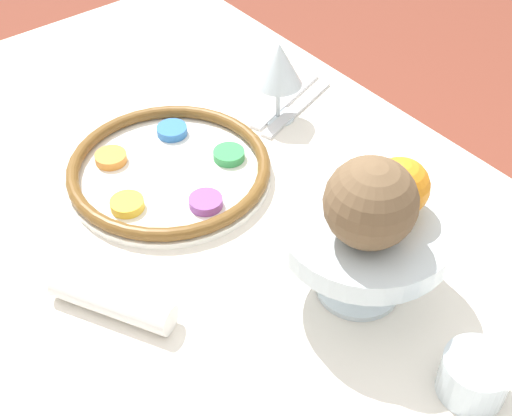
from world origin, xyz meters
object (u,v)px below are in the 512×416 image
at_px(coconut, 371,203).
at_px(napkin_roll, 112,301).
at_px(orange_fruit, 400,187).
at_px(cup_near, 474,376).
at_px(seder_plate, 169,170).
at_px(wine_glass, 279,66).
at_px(fruit_stand, 365,235).

bearing_deg(coconut, napkin_roll, -126.81).
relative_size(coconut, napkin_roll, 0.65).
bearing_deg(napkin_roll, orange_fruit, 60.62).
xyz_separation_m(napkin_roll, cup_near, (0.36, 0.26, 0.01)).
bearing_deg(seder_plate, orange_fruit, 17.22).
bearing_deg(wine_glass, seder_plate, -85.75).
distance_m(fruit_stand, cup_near, 0.20).
relative_size(seder_plate, wine_glass, 2.19).
bearing_deg(napkin_roll, seder_plate, 131.36).
height_order(orange_fruit, cup_near, orange_fruit).
relative_size(wine_glass, coconut, 1.32).
bearing_deg(orange_fruit, cup_near, -13.99).
distance_m(seder_plate, orange_fruit, 0.39).
relative_size(fruit_stand, coconut, 1.99).
bearing_deg(seder_plate, wine_glass, 94.25).
height_order(seder_plate, wine_glass, wine_glass).
bearing_deg(seder_plate, coconut, 7.38).
relative_size(orange_fruit, cup_near, 0.91).
height_order(coconut, napkin_roll, coconut).
bearing_deg(cup_near, napkin_roll, -143.54).
height_order(seder_plate, coconut, coconut).
bearing_deg(napkin_roll, wine_glass, 114.19).
distance_m(seder_plate, cup_near, 0.54).
bearing_deg(wine_glass, fruit_stand, -24.27).
height_order(wine_glass, cup_near, wine_glass).
xyz_separation_m(fruit_stand, cup_near, (0.19, -0.01, -0.07)).
bearing_deg(orange_fruit, coconut, -79.92).
xyz_separation_m(fruit_stand, napkin_roll, (-0.17, -0.27, -0.08)).
bearing_deg(fruit_stand, cup_near, -1.54).
xyz_separation_m(seder_plate, orange_fruit, (0.35, 0.11, 0.15)).
bearing_deg(cup_near, fruit_stand, 178.46).
bearing_deg(fruit_stand, coconut, -49.01).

